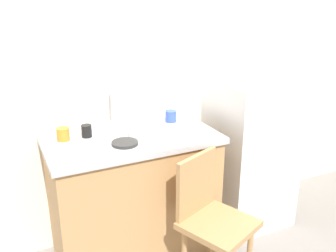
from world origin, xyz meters
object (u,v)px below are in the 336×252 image
cup_white (110,128)px  hotplate (125,143)px  chair (211,217)px  cup_blue (171,116)px  dish_tray (143,127)px  cup_orange (63,134)px  cup_black (87,131)px  refrigerator (249,153)px

cup_white → hotplate: bearing=-82.5°
chair → cup_blue: cup_blue is taller
dish_tray → cup_orange: size_ratio=3.33×
cup_white → cup_orange: 0.31m
chair → hotplate: 0.72m
cup_black → cup_orange: 0.15m
cup_black → cup_blue: bearing=3.5°
cup_black → cup_blue: cup_blue is taller
hotplate → cup_black: 0.30m
dish_tray → cup_black: cup_black is taller
cup_black → cup_white: size_ratio=0.95×
refrigerator → hotplate: bearing=-173.2°
cup_black → cup_orange: size_ratio=0.99×
chair → refrigerator: bearing=14.8°
dish_tray → hotplate: (-0.21, -0.19, -0.02)m
cup_black → cup_white: 0.16m
cup_white → cup_blue: size_ratio=1.03×
chair → hotplate: bearing=113.9°
dish_tray → cup_blue: cup_blue is taller
cup_black → refrigerator: bearing=-4.8°
cup_blue → refrigerator: bearing=-12.8°
refrigerator → cup_black: bearing=175.2°
refrigerator → dish_tray: refrigerator is taller
chair → cup_white: size_ratio=10.13×
refrigerator → chair: size_ratio=1.35×
cup_white → cup_blue: (0.49, 0.06, -0.00)m
cup_black → hotplate: bearing=-52.4°
cup_white → cup_blue: cup_white is taller
cup_black → chair: bearing=-46.6°
hotplate → cup_orange: 0.42m
refrigerator → dish_tray: bearing=176.1°
cup_white → refrigerator: bearing=-4.6°
chair → dish_tray: size_ratio=3.18×
cup_orange → cup_white: bearing=-4.0°
refrigerator → cup_orange: refrigerator is taller
cup_white → cup_orange: size_ratio=1.04×
dish_tray → cup_black: bearing=173.3°
dish_tray → hotplate: dish_tray is taller
refrigerator → cup_white: refrigerator is taller
dish_tray → cup_black: (-0.39, 0.05, 0.02)m
hotplate → cup_blue: 0.54m
chair → dish_tray: dish_tray is taller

